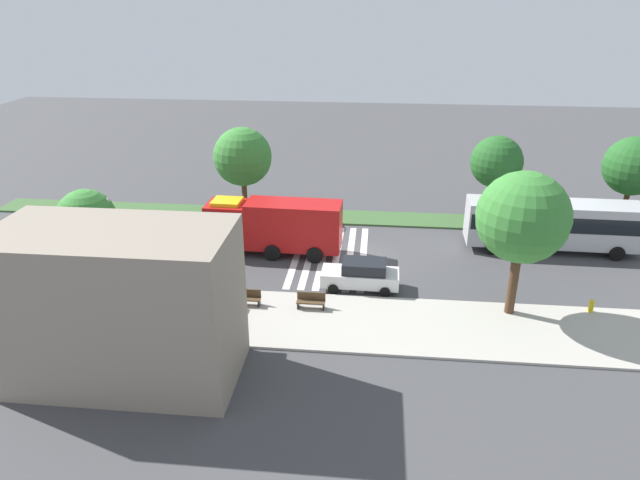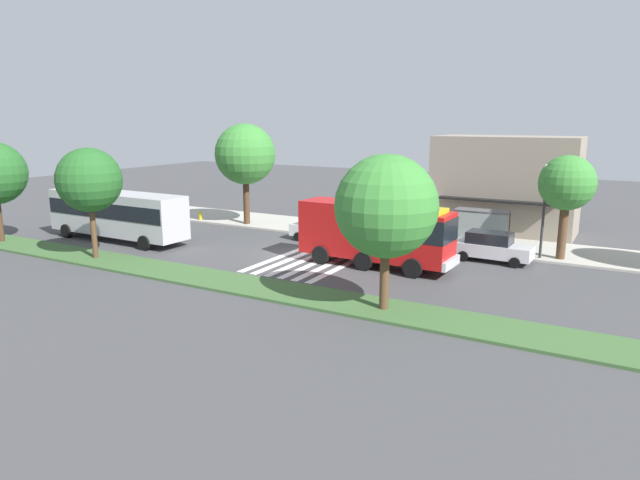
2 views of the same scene
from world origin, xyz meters
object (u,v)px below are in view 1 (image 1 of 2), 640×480
(median_tree_far_west, at_px, (634,166))
(median_tree_center, at_px, (243,157))
(parked_car_mid, at_px, (170,266))
(street_lamp, at_px, (112,236))
(sidewalk_tree_far_west, at_px, (523,218))
(sidewalk_tree_west, at_px, (87,219))
(transit_bus, at_px, (553,222))
(bus_stop_shelter, at_px, (176,274))
(fire_truck, at_px, (270,224))
(bench_near_shelter, at_px, (247,297))
(median_tree_west, at_px, (497,162))
(bench_west_of_shelter, at_px, (311,301))
(fire_hydrant, at_px, (591,306))
(parked_car_west, at_px, (361,275))

(median_tree_far_west, distance_m, median_tree_center, 29.01)
(parked_car_mid, xyz_separation_m, street_lamp, (2.55, 1.80, 2.65))
(sidewalk_tree_far_west, height_order, sidewalk_tree_west, sidewalk_tree_far_west)
(sidewalk_tree_far_west, xyz_separation_m, median_tree_far_west, (-10.96, -13.88, -0.87))
(transit_bus, relative_size, median_tree_far_west, 1.68)
(bus_stop_shelter, distance_m, street_lamp, 4.50)
(fire_truck, relative_size, bus_stop_shelter, 2.68)
(parked_car_mid, bearing_deg, bench_near_shelter, 154.40)
(median_tree_far_west, distance_m, median_tree_west, 9.75)
(bench_west_of_shelter, distance_m, median_tree_center, 16.70)
(median_tree_far_west, bearing_deg, street_lamp, 21.82)
(fire_hydrant, bearing_deg, bus_stop_shelter, 2.98)
(sidewalk_tree_west, relative_size, median_tree_west, 0.94)
(bus_stop_shelter, xyz_separation_m, sidewalk_tree_far_west, (-18.68, -0.71, 3.86))
(bench_west_of_shelter, distance_m, median_tree_far_west, 26.70)
(parked_car_mid, relative_size, sidewalk_tree_far_west, 0.58)
(parked_car_west, bearing_deg, parked_car_mid, 1.04)
(parked_car_west, xyz_separation_m, fire_hydrant, (-12.83, 1.70, -0.43))
(parked_car_mid, distance_m, bus_stop_shelter, 3.40)
(fire_truck, distance_m, median_tree_far_west, 26.73)
(street_lamp, xyz_separation_m, sidewalk_tree_west, (1.12, 0.40, 1.15))
(parked_car_mid, distance_m, median_tree_west, 24.67)
(parked_car_mid, height_order, bench_west_of_shelter, parked_car_mid)
(street_lamp, bearing_deg, sidewalk_tree_far_west, 178.99)
(sidewalk_tree_far_west, bearing_deg, parked_car_west, -14.82)
(bus_stop_shelter, relative_size, fire_hydrant, 5.00)
(parked_car_mid, height_order, fire_hydrant, parked_car_mid)
(parked_car_mid, relative_size, fire_hydrant, 6.71)
(parked_car_west, xyz_separation_m, median_tree_center, (9.74, -11.68, 3.86))
(bench_near_shelter, distance_m, median_tree_west, 21.97)
(parked_car_mid, relative_size, bench_west_of_shelter, 2.93)
(parked_car_mid, distance_m, bench_west_of_shelter, 9.60)
(bus_stop_shelter, height_order, street_lamp, street_lamp)
(fire_truck, height_order, parked_car_west, fire_truck)
(fire_hydrant, bearing_deg, sidewalk_tree_west, 1.01)
(bench_near_shelter, distance_m, fire_hydrant, 19.24)
(bench_west_of_shelter, bearing_deg, sidewalk_tree_west, -3.01)
(sidewalk_tree_far_west, relative_size, sidewalk_tree_west, 1.28)
(fire_truck, height_order, transit_bus, fire_truck)
(transit_bus, relative_size, bench_near_shelter, 7.24)
(transit_bus, relative_size, sidewalk_tree_west, 1.84)
(median_tree_center, bearing_deg, median_tree_far_west, 180.00)
(sidewalk_tree_west, distance_m, median_tree_center, 15.03)
(fire_hydrant, bearing_deg, median_tree_far_west, -115.70)
(parked_car_west, bearing_deg, transit_bus, -150.15)
(parked_car_mid, bearing_deg, sidewalk_tree_far_west, 175.83)
(sidewalk_tree_west, relative_size, fire_hydrant, 9.01)
(bench_west_of_shelter, xyz_separation_m, median_tree_center, (7.04, -14.55, 4.19))
(bench_west_of_shelter, bearing_deg, parked_car_west, -133.19)
(bench_west_of_shelter, xyz_separation_m, sidewalk_tree_west, (12.81, -0.67, 4.13))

